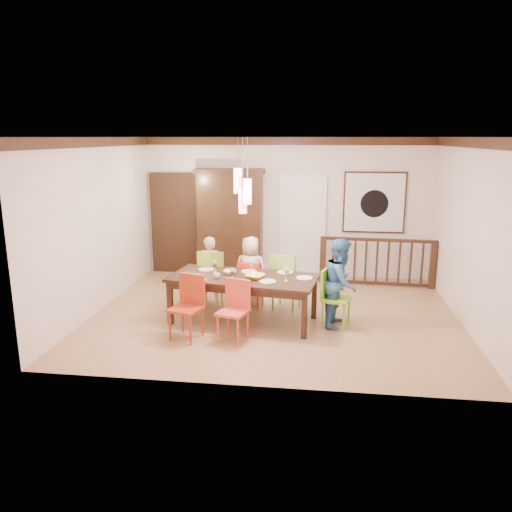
# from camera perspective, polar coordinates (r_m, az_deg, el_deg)

# --- Properties ---
(floor) EXTENTS (6.00, 6.00, 0.00)m
(floor) POSITION_cam_1_polar(r_m,az_deg,el_deg) (8.43, 2.11, -6.68)
(floor) COLOR #9A754A
(floor) RESTS_ON ground
(ceiling) EXTENTS (6.00, 6.00, 0.00)m
(ceiling) POSITION_cam_1_polar(r_m,az_deg,el_deg) (7.92, 2.30, 13.43)
(ceiling) COLOR white
(ceiling) RESTS_ON wall_back
(wall_back) EXTENTS (6.00, 0.00, 6.00)m
(wall_back) POSITION_cam_1_polar(r_m,az_deg,el_deg) (10.51, 3.46, 5.49)
(wall_back) COLOR beige
(wall_back) RESTS_ON floor
(wall_left) EXTENTS (0.00, 5.00, 5.00)m
(wall_left) POSITION_cam_1_polar(r_m,az_deg,el_deg) (8.84, -17.59, 3.36)
(wall_left) COLOR beige
(wall_left) RESTS_ON floor
(wall_right) EXTENTS (0.00, 5.00, 5.00)m
(wall_right) POSITION_cam_1_polar(r_m,az_deg,el_deg) (8.34, 23.21, 2.33)
(wall_right) COLOR beige
(wall_right) RESTS_ON floor
(crown_molding) EXTENTS (6.00, 5.00, 0.16)m
(crown_molding) POSITION_cam_1_polar(r_m,az_deg,el_deg) (7.92, 2.29, 12.85)
(crown_molding) COLOR black
(crown_molding) RESTS_ON wall_back
(panel_door) EXTENTS (1.04, 0.07, 2.24)m
(panel_door) POSITION_cam_1_polar(r_m,az_deg,el_deg) (10.95, -9.24, 3.55)
(panel_door) COLOR black
(panel_door) RESTS_ON wall_back
(white_doorway) EXTENTS (0.97, 0.05, 2.22)m
(white_doorway) POSITION_cam_1_polar(r_m,az_deg,el_deg) (10.52, 5.32, 3.26)
(white_doorway) COLOR silver
(white_doorway) RESTS_ON wall_back
(painting) EXTENTS (1.25, 0.06, 1.25)m
(painting) POSITION_cam_1_polar(r_m,az_deg,el_deg) (10.49, 13.37, 5.96)
(painting) COLOR black
(painting) RESTS_ON wall_back
(pendant_cluster) EXTENTS (0.27, 0.21, 1.14)m
(pendant_cluster) POSITION_cam_1_polar(r_m,az_deg,el_deg) (7.65, -1.53, 7.48)
(pendant_cluster) COLOR #F34962
(pendant_cluster) RESTS_ON ceiling
(dining_table) EXTENTS (2.44, 1.38, 0.75)m
(dining_table) POSITION_cam_1_polar(r_m,az_deg,el_deg) (7.93, -1.46, -2.87)
(dining_table) COLOR black
(dining_table) RESTS_ON floor
(chair_far_left) EXTENTS (0.46, 0.46, 1.01)m
(chair_far_left) POSITION_cam_1_polar(r_m,az_deg,el_deg) (8.78, -4.91, -1.96)
(chair_far_left) COLOR #95C331
(chair_far_left) RESTS_ON floor
(chair_far_mid) EXTENTS (0.43, 0.43, 0.84)m
(chair_far_mid) POSITION_cam_1_polar(r_m,az_deg,el_deg) (8.62, -0.49, -2.88)
(chair_far_mid) COLOR red
(chair_far_mid) RESTS_ON floor
(chair_far_right) EXTENTS (0.56, 0.56, 1.00)m
(chair_far_right) POSITION_cam_1_polar(r_m,az_deg,el_deg) (8.55, 3.52, -2.39)
(chair_far_right) COLOR #7AAE33
(chair_far_right) RESTS_ON floor
(chair_near_left) EXTENTS (0.53, 0.53, 0.94)m
(chair_near_left) POSITION_cam_1_polar(r_m,az_deg,el_deg) (7.37, -8.05, -5.39)
(chair_near_left) COLOR #9D3113
(chair_near_left) RESTS_ON floor
(chair_near_mid) EXTENTS (0.50, 0.50, 0.89)m
(chair_near_mid) POSITION_cam_1_polar(r_m,az_deg,el_deg) (7.25, -2.69, -5.86)
(chair_near_mid) COLOR #D0422E
(chair_near_mid) RESTS_ON floor
(chair_end_right) EXTENTS (0.52, 0.52, 0.92)m
(chair_end_right) POSITION_cam_1_polar(r_m,az_deg,el_deg) (7.87, 9.20, -4.33)
(chair_end_right) COLOR #76B924
(chair_end_right) RESTS_ON floor
(china_hutch) EXTENTS (1.43, 0.46, 2.27)m
(china_hutch) POSITION_cam_1_polar(r_m,az_deg,el_deg) (10.50, -2.96, 3.77)
(china_hutch) COLOR black
(china_hutch) RESTS_ON floor
(balustrade) EXTENTS (2.26, 0.21, 0.96)m
(balustrade) POSITION_cam_1_polar(r_m,az_deg,el_deg) (10.19, 13.64, -0.57)
(balustrade) COLOR black
(balustrade) RESTS_ON floor
(person_far_left) EXTENTS (0.47, 0.33, 1.22)m
(person_far_left) POSITION_cam_1_polar(r_m,az_deg,el_deg) (8.86, -5.30, -1.62)
(person_far_left) COLOR #FFC9C2
(person_far_left) RESTS_ON floor
(person_far_mid) EXTENTS (0.64, 0.46, 1.22)m
(person_far_mid) POSITION_cam_1_polar(r_m,az_deg,el_deg) (8.77, -0.63, -1.69)
(person_far_mid) COLOR beige
(person_far_mid) RESTS_ON floor
(person_end_right) EXTENTS (0.68, 0.79, 1.39)m
(person_end_right) POSITION_cam_1_polar(r_m,az_deg,el_deg) (7.88, 9.68, -3.01)
(person_end_right) COLOR teal
(person_end_right) RESTS_ON floor
(serving_bowl) EXTENTS (0.36, 0.36, 0.07)m
(serving_bowl) POSITION_cam_1_polar(r_m,az_deg,el_deg) (7.77, -0.09, -2.35)
(serving_bowl) COLOR yellow
(serving_bowl) RESTS_ON dining_table
(small_bowl) EXTENTS (0.21, 0.21, 0.06)m
(small_bowl) POSITION_cam_1_polar(r_m,az_deg,el_deg) (8.04, -3.02, -1.85)
(small_bowl) COLOR white
(small_bowl) RESTS_ON dining_table
(cup_left) EXTENTS (0.14, 0.14, 0.09)m
(cup_left) POSITION_cam_1_polar(r_m,az_deg,el_deg) (7.81, -4.53, -2.26)
(cup_left) COLOR silver
(cup_left) RESTS_ON dining_table
(cup_right) EXTENTS (0.10, 0.10, 0.08)m
(cup_right) POSITION_cam_1_polar(r_m,az_deg,el_deg) (8.00, 3.56, -1.88)
(cup_right) COLOR silver
(cup_right) RESTS_ON dining_table
(plate_far_left) EXTENTS (0.26, 0.26, 0.01)m
(plate_far_left) POSITION_cam_1_polar(r_m,az_deg,el_deg) (8.33, -5.72, -1.54)
(plate_far_left) COLOR white
(plate_far_left) RESTS_ON dining_table
(plate_far_mid) EXTENTS (0.26, 0.26, 0.01)m
(plate_far_mid) POSITION_cam_1_polar(r_m,az_deg,el_deg) (8.16, -0.81, -1.79)
(plate_far_mid) COLOR white
(plate_far_mid) RESTS_ON dining_table
(plate_far_right) EXTENTS (0.26, 0.26, 0.01)m
(plate_far_right) POSITION_cam_1_polar(r_m,az_deg,el_deg) (8.13, 3.36, -1.86)
(plate_far_right) COLOR white
(plate_far_right) RESTS_ON dining_table
(plate_near_left) EXTENTS (0.26, 0.26, 0.01)m
(plate_near_left) POSITION_cam_1_polar(r_m,az_deg,el_deg) (7.74, -6.68, -2.73)
(plate_near_left) COLOR white
(plate_near_left) RESTS_ON dining_table
(plate_near_mid) EXTENTS (0.26, 0.26, 0.01)m
(plate_near_mid) POSITION_cam_1_polar(r_m,az_deg,el_deg) (7.61, 1.31, -2.93)
(plate_near_mid) COLOR white
(plate_near_mid) RESTS_ON dining_table
(plate_end_right) EXTENTS (0.26, 0.26, 0.01)m
(plate_end_right) POSITION_cam_1_polar(r_m,az_deg,el_deg) (7.84, 5.56, -2.50)
(plate_end_right) COLOR white
(plate_end_right) RESTS_ON dining_table
(wine_glass_a) EXTENTS (0.08, 0.08, 0.19)m
(wine_glass_a) POSITION_cam_1_polar(r_m,az_deg,el_deg) (8.14, -4.71, -1.24)
(wine_glass_a) COLOR #590C19
(wine_glass_a) RESTS_ON dining_table
(wine_glass_b) EXTENTS (0.08, 0.08, 0.19)m
(wine_glass_b) POSITION_cam_1_polar(r_m,az_deg,el_deg) (8.11, -0.50, -1.24)
(wine_glass_b) COLOR silver
(wine_glass_b) RESTS_ON dining_table
(wine_glass_c) EXTENTS (0.08, 0.08, 0.19)m
(wine_glass_c) POSITION_cam_1_polar(r_m,az_deg,el_deg) (7.65, -2.71, -2.16)
(wine_glass_c) COLOR #590C19
(wine_glass_c) RESTS_ON dining_table
(wine_glass_d) EXTENTS (0.08, 0.08, 0.19)m
(wine_glass_d) POSITION_cam_1_polar(r_m,az_deg,el_deg) (7.65, 3.48, -2.17)
(wine_glass_d) COLOR silver
(wine_glass_d) RESTS_ON dining_table
(napkin) EXTENTS (0.18, 0.14, 0.01)m
(napkin) POSITION_cam_1_polar(r_m,az_deg,el_deg) (7.55, -1.98, -3.06)
(napkin) COLOR #D83359
(napkin) RESTS_ON dining_table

